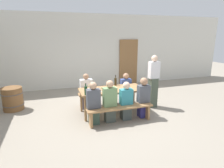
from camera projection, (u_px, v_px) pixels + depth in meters
name	position (u px, v px, depth m)	size (l,w,h in m)	color
ground_plane	(112.00, 112.00, 5.81)	(24.00, 24.00, 0.00)	gray
back_wall	(89.00, 51.00, 8.43)	(14.00, 0.20, 3.20)	silver
wooden_door	(128.00, 62.00, 9.00)	(0.90, 0.06, 2.10)	olive
tasting_table	(112.00, 91.00, 5.64)	(1.92, 0.84, 0.75)	#9E7247
bench_near	(120.00, 110.00, 5.06)	(1.82, 0.30, 0.45)	#9E7247
bench_far	(105.00, 95.00, 6.38)	(1.82, 0.30, 0.45)	#9E7247
wine_bottle_0	(116.00, 82.00, 5.98)	(0.08, 0.08, 0.33)	#332814
wine_bottle_1	(111.00, 87.00, 5.39)	(0.07, 0.07, 0.30)	#234C2D
wine_bottle_2	(86.00, 90.00, 5.03)	(0.08, 0.08, 0.32)	#194723
wine_glass_0	(89.00, 85.00, 5.63)	(0.06, 0.06, 0.16)	silver
wine_glass_1	(112.00, 88.00, 5.24)	(0.07, 0.07, 0.17)	silver
wine_glass_2	(101.00, 88.00, 5.30)	(0.06, 0.06, 0.17)	silver
seated_guest_near_0	(93.00, 104.00, 4.94)	(0.35, 0.24, 1.15)	#3B5445
seated_guest_near_1	(110.00, 102.00, 5.07)	(0.36, 0.24, 1.16)	#434B44
seated_guest_near_2	(126.00, 102.00, 5.22)	(0.35, 0.24, 1.08)	#3D4746
seated_guest_near_3	(143.00, 98.00, 5.37)	(0.33, 0.24, 1.16)	navy
seated_guest_far_0	(86.00, 92.00, 6.00)	(0.38, 0.24, 1.14)	#4C465A
seated_guest_far_1	(126.00, 89.00, 6.40)	(0.35, 0.24, 1.07)	#483440
standing_host	(153.00, 82.00, 6.06)	(0.32, 0.24, 1.70)	#485444
wine_barrel	(13.00, 99.00, 5.93)	(0.64, 0.64, 0.73)	brown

